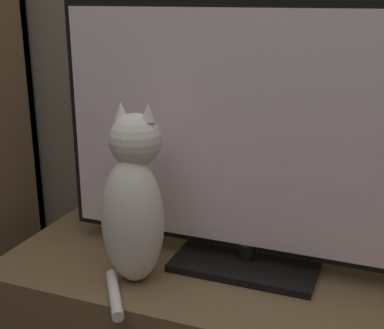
# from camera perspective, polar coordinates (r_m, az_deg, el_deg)

# --- Properties ---
(tv) EXTENTS (1.07, 0.23, 0.70)m
(tv) POSITION_cam_1_polar(r_m,az_deg,el_deg) (1.38, 6.30, 2.26)
(tv) COLOR black
(tv) RESTS_ON tv_stand
(cat) EXTENTS (0.16, 0.29, 0.47)m
(cat) POSITION_cam_1_polar(r_m,az_deg,el_deg) (1.36, -6.23, -4.21)
(cat) COLOR silver
(cat) RESTS_ON tv_stand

